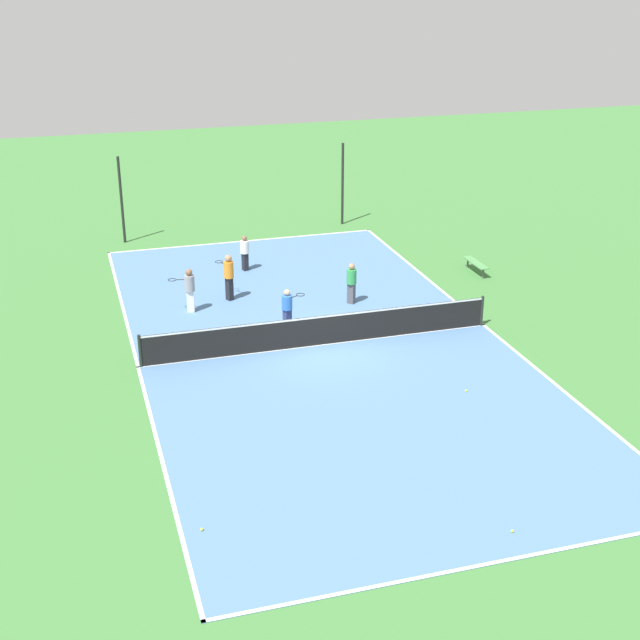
% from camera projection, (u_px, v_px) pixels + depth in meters
% --- Properties ---
extents(ground_plane, '(80.00, 80.00, 0.00)m').
position_uv_depth(ground_plane, '(320.00, 345.00, 29.18)').
color(ground_plane, '#3D7538').
extents(court_surface, '(11.90, 23.82, 0.02)m').
position_uv_depth(court_surface, '(320.00, 345.00, 29.18)').
color(court_surface, '#4C729E').
rests_on(court_surface, ground_plane).
extents(tennis_net, '(11.70, 0.10, 1.06)m').
position_uv_depth(tennis_net, '(320.00, 330.00, 28.97)').
color(tennis_net, black).
rests_on(tennis_net, court_surface).
extents(bench, '(0.36, 1.70, 0.45)m').
position_uv_depth(bench, '(476.00, 264.00, 35.65)').
color(bench, '#4C8C4C').
rests_on(bench, ground_plane).
extents(player_baseline_gray, '(0.98, 0.53, 1.61)m').
position_uv_depth(player_baseline_gray, '(189.00, 288.00, 31.51)').
color(player_baseline_gray, white).
rests_on(player_baseline_gray, court_surface).
extents(player_center_orange, '(0.68, 0.99, 1.74)m').
position_uv_depth(player_center_orange, '(229.00, 274.00, 32.59)').
color(player_center_orange, black).
rests_on(player_center_orange, court_surface).
extents(player_far_white, '(0.44, 0.44, 1.45)m').
position_uv_depth(player_far_white, '(245.00, 251.00, 35.73)').
color(player_far_white, black).
rests_on(player_far_white, court_surface).
extents(player_near_blue, '(0.98, 0.70, 1.42)m').
position_uv_depth(player_near_blue, '(287.00, 307.00, 30.13)').
color(player_near_blue, navy).
rests_on(player_near_blue, court_surface).
extents(player_far_green, '(0.51, 0.51, 1.53)m').
position_uv_depth(player_far_green, '(351.00, 281.00, 32.32)').
color(player_far_green, '#4C4C51').
rests_on(player_far_green, court_surface).
extents(tennis_ball_midcourt, '(0.07, 0.07, 0.07)m').
position_uv_depth(tennis_ball_midcourt, '(202.00, 529.00, 19.77)').
color(tennis_ball_midcourt, '#CCE033').
rests_on(tennis_ball_midcourt, court_surface).
extents(tennis_ball_near_net, '(0.07, 0.07, 0.07)m').
position_uv_depth(tennis_ball_near_net, '(512.00, 531.00, 19.71)').
color(tennis_ball_near_net, '#CCE033').
rests_on(tennis_ball_near_net, court_surface).
extents(tennis_ball_far_baseline, '(0.07, 0.07, 0.07)m').
position_uv_depth(tennis_ball_far_baseline, '(466.00, 391.00, 26.02)').
color(tennis_ball_far_baseline, '#CCE033').
rests_on(tennis_ball_far_baseline, court_surface).
extents(fence_post_back_left, '(0.12, 0.12, 3.84)m').
position_uv_depth(fence_post_back_left, '(121.00, 200.00, 38.86)').
color(fence_post_back_left, black).
rests_on(fence_post_back_left, ground_plane).
extents(fence_post_back_right, '(0.12, 0.12, 3.84)m').
position_uv_depth(fence_post_back_right, '(343.00, 184.00, 41.55)').
color(fence_post_back_right, black).
rests_on(fence_post_back_right, ground_plane).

